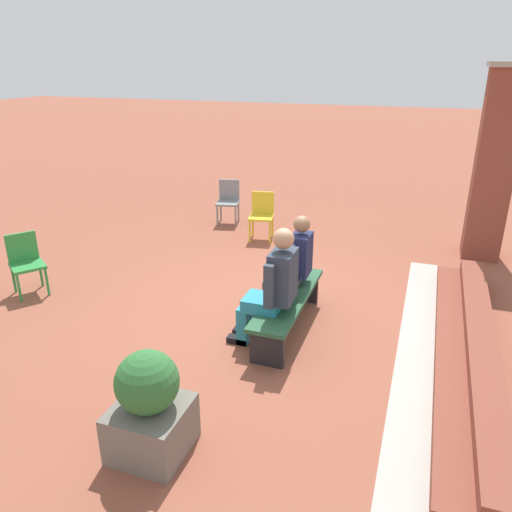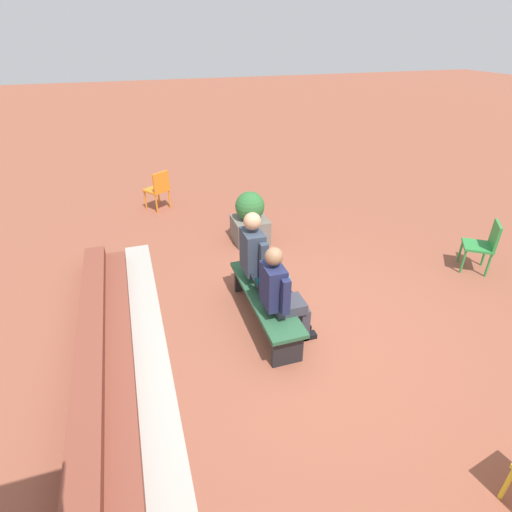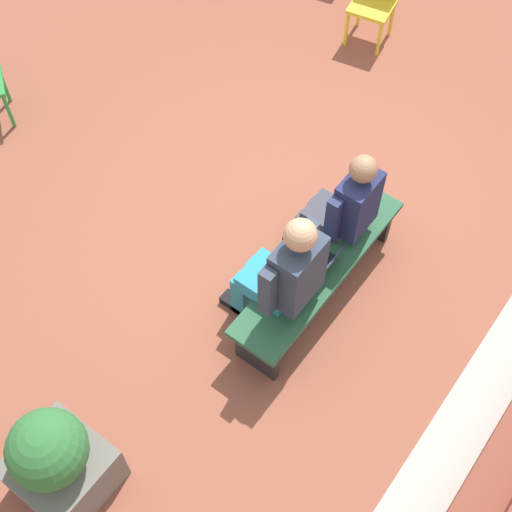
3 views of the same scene
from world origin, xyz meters
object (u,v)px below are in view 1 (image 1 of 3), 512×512
planter (149,407)px  person_student (292,263)px  person_adult (273,285)px  plastic_chair_near_bench_left (228,199)px  plastic_chair_far_left (26,260)px  bench (288,303)px  plastic_chair_by_pillar (262,213)px  laptop (288,293)px

planter → person_student: bearing=170.6°
person_adult → planter: person_adult is taller
plastic_chair_near_bench_left → plastic_chair_far_left: 4.12m
bench → person_adult: person_adult is taller
bench → person_student: size_ratio=1.36×
person_student → plastic_chair_near_bench_left: person_student is taller
plastic_chair_near_bench_left → plastic_chair_far_left: (3.86, -1.43, 0.00)m
person_adult → person_student: bearing=179.6°
bench → plastic_chair_far_left: bearing=-87.1°
bench → plastic_chair_by_pillar: 3.29m
laptop → planter: bearing=-13.0°
laptop → person_student: bearing=-169.5°
bench → plastic_chair_by_pillar: (-3.00, -1.35, 0.13)m
person_adult → plastic_chair_near_bench_left: size_ratio=1.69×
plastic_chair_near_bench_left → plastic_chair_by_pillar: bearing=54.1°
bench → person_adult: (0.39, -0.07, 0.39)m
person_adult → planter: 1.98m
person_student → laptop: person_student is taller
person_student → plastic_chair_by_pillar: person_student is taller
person_student → person_adult: person_adult is taller
plastic_chair_by_pillar → plastic_chair_near_bench_left: bearing=-125.9°
person_student → person_adult: size_ratio=0.93×
person_adult → plastic_chair_by_pillar: person_adult is taller
laptop → plastic_chair_near_bench_left: 4.35m
laptop → bench: bearing=-159.0°
person_student → laptop: 0.48m
planter → plastic_chair_by_pillar: bearing=-171.0°
plastic_chair_by_pillar → plastic_chair_far_left: same height
plastic_chair_by_pillar → planter: planter is taller
bench → planter: size_ratio=1.91×
bench → planter: bearing=-12.6°
bench → person_student: (-0.39, -0.07, 0.36)m
bench → planter: (2.30, -0.51, 0.08)m
planter → plastic_chair_near_bench_left: bearing=-163.6°
person_student → plastic_chair_near_bench_left: size_ratio=1.58×
bench → planter: 2.35m
laptop → plastic_chair_far_left: bearing=-87.5°
laptop → plastic_chair_by_pillar: bearing=-155.9°
person_student → person_adult: bearing=-0.4°
bench → person_student: bearing=-170.4°
plastic_chair_by_pillar → plastic_chair_far_left: size_ratio=1.00×
bench → person_adult: size_ratio=1.27×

